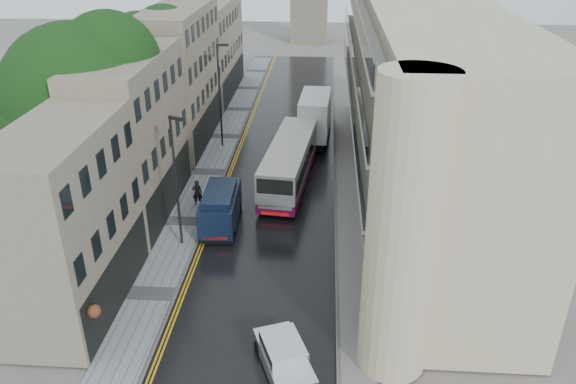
% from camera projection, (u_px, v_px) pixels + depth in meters
% --- Properties ---
extents(road, '(9.00, 85.00, 0.02)m').
position_uv_depth(road, '(280.00, 175.00, 46.04)').
color(road, black).
rests_on(road, ground).
extents(left_sidewalk, '(2.70, 85.00, 0.12)m').
position_uv_depth(left_sidewalk, '(209.00, 172.00, 46.37)').
color(left_sidewalk, gray).
rests_on(left_sidewalk, ground).
extents(right_sidewalk, '(1.80, 85.00, 0.12)m').
position_uv_depth(right_sidewalk, '(346.00, 176.00, 45.68)').
color(right_sidewalk, slate).
rests_on(right_sidewalk, ground).
extents(old_shop_row, '(4.50, 56.00, 12.00)m').
position_uv_depth(old_shop_row, '(168.00, 93.00, 46.17)').
color(old_shop_row, gray).
rests_on(old_shop_row, ground).
extents(modern_block, '(8.00, 40.00, 14.00)m').
position_uv_depth(modern_block, '(418.00, 101.00, 40.95)').
color(modern_block, beige).
rests_on(modern_block, ground).
extents(tree_near, '(10.56, 10.56, 13.89)m').
position_uv_depth(tree_near, '(81.00, 122.00, 37.01)').
color(tree_near, black).
rests_on(tree_near, ground).
extents(tree_far, '(9.24, 9.24, 12.46)m').
position_uv_depth(tree_far, '(145.00, 80.00, 48.92)').
color(tree_far, black).
rests_on(tree_far, ground).
extents(cream_bus, '(4.01, 12.58, 3.37)m').
position_uv_depth(cream_bus, '(264.00, 181.00, 41.10)').
color(cream_bus, beige).
rests_on(cream_bus, road).
extents(white_lorry, '(3.05, 8.75, 4.53)m').
position_uv_depth(white_lorry, '(301.00, 123.00, 50.62)').
color(white_lorry, white).
rests_on(white_lorry, road).
extents(silver_hatchback, '(3.32, 4.67, 1.60)m').
position_uv_depth(silver_hatchback, '(275.00, 383.00, 24.56)').
color(silver_hatchback, silver).
rests_on(silver_hatchback, road).
extents(white_van, '(1.80, 4.19, 1.90)m').
position_uv_depth(white_van, '(203.00, 221.00, 37.19)').
color(white_van, silver).
rests_on(white_van, road).
extents(navy_van, '(2.44, 5.70, 2.87)m').
position_uv_depth(navy_van, '(200.00, 220.00, 36.28)').
color(navy_van, black).
rests_on(navy_van, road).
extents(pedestrian, '(0.77, 0.54, 2.00)m').
position_uv_depth(pedestrian, '(197.00, 193.00, 40.61)').
color(pedestrian, black).
rests_on(pedestrian, left_sidewalk).
extents(lamp_post_near, '(0.97, 0.60, 8.60)m').
position_uv_depth(lamp_post_near, '(176.00, 183.00, 34.42)').
color(lamp_post_near, black).
rests_on(lamp_post_near, left_sidewalk).
extents(lamp_post_far, '(1.06, 0.42, 9.18)m').
position_uv_depth(lamp_post_far, '(220.00, 97.00, 49.57)').
color(lamp_post_far, black).
rests_on(lamp_post_far, left_sidewalk).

